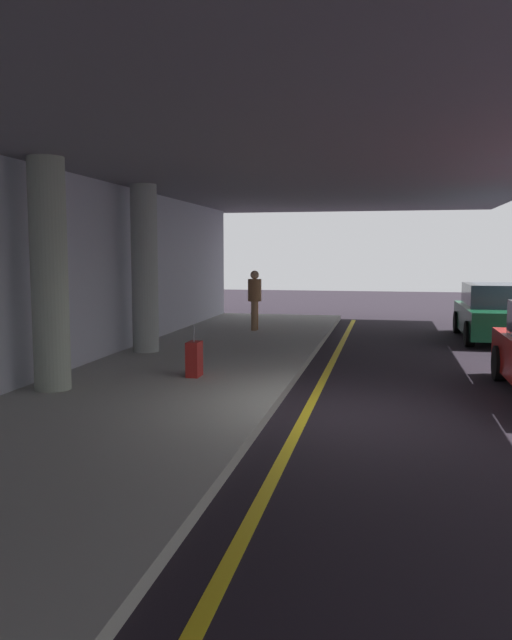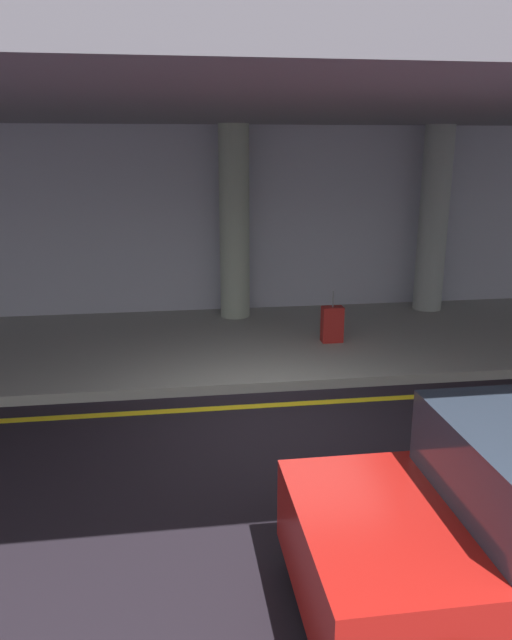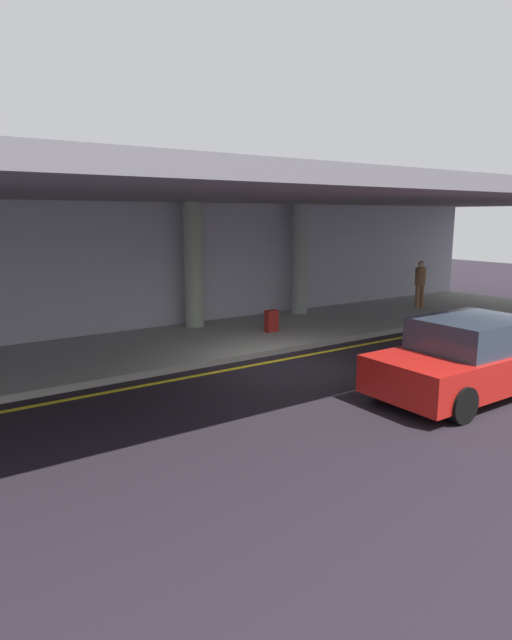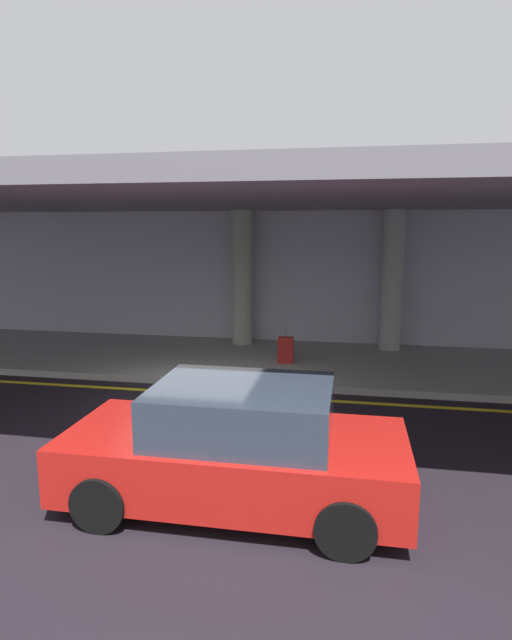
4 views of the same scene
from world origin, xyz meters
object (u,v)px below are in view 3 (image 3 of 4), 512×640
object	(u,v)px
support_column_far_left	(193,265)
suitcase_upright_primary	(272,321)
support_column_left_mid	(300,259)
car_red	(468,359)
traveler_with_luggage	(420,281)

from	to	relation	value
support_column_far_left	suitcase_upright_primary	bearing A→B (deg)	-52.49
support_column_far_left	support_column_left_mid	bearing A→B (deg)	0.00
car_red	traveler_with_luggage	distance (m)	9.35
support_column_far_left	car_red	size ratio (longest dim) A/B	0.89
support_column_far_left	traveler_with_luggage	xyz separation A→B (m)	(8.30, -1.56, -0.86)
support_column_left_mid	support_column_far_left	bearing A→B (deg)	180.00
support_column_left_mid	suitcase_upright_primary	world-z (taller)	support_column_left_mid
support_column_far_left	car_red	bearing A→B (deg)	-78.55
support_column_left_mid	suitcase_upright_primary	size ratio (longest dim) A/B	4.06
traveler_with_luggage	suitcase_upright_primary	world-z (taller)	traveler_with_luggage
support_column_left_mid	suitcase_upright_primary	distance (m)	3.52
car_red	support_column_far_left	bearing A→B (deg)	97.64
traveler_with_luggage	suitcase_upright_primary	size ratio (longest dim) A/B	1.87
support_column_far_left	suitcase_upright_primary	size ratio (longest dim) A/B	4.06
support_column_far_left	suitcase_upright_primary	xyz separation A→B (m)	(1.46, -1.91, -1.51)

